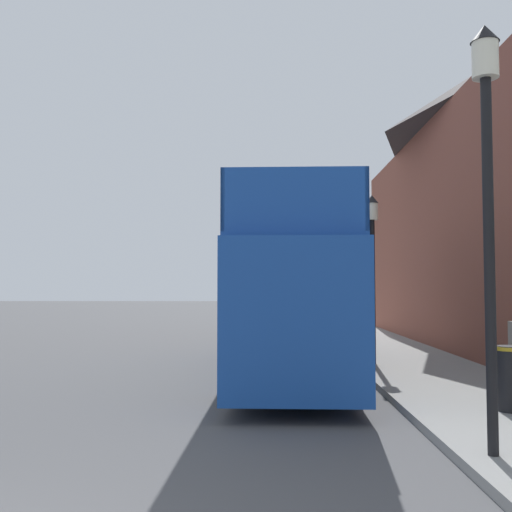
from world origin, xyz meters
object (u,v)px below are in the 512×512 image
Objects in this scene: tour_bus at (290,298)px; lamp_post_nearest at (487,159)px; parked_car_ahead_of_bus at (299,327)px; lamp_post_second at (372,246)px; lamp_post_third at (337,263)px; litter_bin at (511,377)px.

lamp_post_nearest reaches higher than tour_bus.
lamp_post_nearest is (1.58, -14.87, 3.01)m from parked_car_ahead_of_bus.
parked_car_ahead_of_bus is 0.87× the size of lamp_post_nearest.
lamp_post_second is at bearing 30.10° from tour_bus.
tour_bus is 2.38× the size of lamp_post_second.
litter_bin is at bearing -85.56° from lamp_post_third.
lamp_post_third reaches higher than parked_car_ahead_of_bus.
tour_bus is 2.34× the size of parked_car_ahead_of_bus.
lamp_post_second is (0.08, 8.62, -0.47)m from lamp_post_nearest.
lamp_post_nearest reaches higher than litter_bin.
lamp_post_second is 1.03× the size of lamp_post_third.
parked_car_ahead_of_bus is 15.25m from lamp_post_nearest.
lamp_post_second is at bearing -74.68° from parked_car_ahead_of_bus.
lamp_post_nearest is at bearing -115.92° from litter_bin.
lamp_post_third is at bearing 89.79° from lamp_post_second.
lamp_post_second reaches higher than parked_car_ahead_of_bus.
parked_car_ahead_of_bus is at bearing 86.66° from tour_bus.
lamp_post_second is at bearing 89.45° from lamp_post_nearest.
tour_bus is 2.44× the size of lamp_post_third.
parked_car_ahead_of_bus is 6.94m from lamp_post_second.
litter_bin is at bearing -76.59° from parked_car_ahead_of_bus.
lamp_post_third is at bearing 78.12° from tour_bus.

